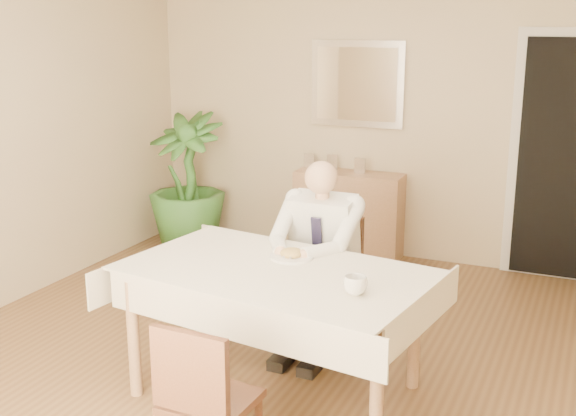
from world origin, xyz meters
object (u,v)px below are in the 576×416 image
at_px(coffee_mug, 355,285).
at_px(potted_palm, 187,181).
at_px(dining_table, 275,283).
at_px(chair_near, 203,397).
at_px(seated_man, 315,249).
at_px(chair_far, 330,270).
at_px(sideboard, 349,214).

xyz_separation_m(coffee_mug, potted_palm, (-2.47, 2.38, -0.16)).
height_order(dining_table, potted_palm, potted_palm).
xyz_separation_m(dining_table, chair_near, (0.07, -0.93, -0.22)).
distance_m(chair_near, seated_man, 1.54).
distance_m(chair_near, coffee_mug, 0.95).
xyz_separation_m(chair_near, seated_man, (-0.07, 1.52, 0.24)).
xyz_separation_m(dining_table, seated_man, (0.00, 0.59, 0.02)).
height_order(chair_near, coffee_mug, coffee_mug).
bearing_deg(potted_palm, chair_near, -57.27).
bearing_deg(coffee_mug, dining_table, 161.46).
bearing_deg(chair_near, seated_man, 94.50).
distance_m(chair_far, sideboard, 1.73).
bearing_deg(coffee_mug, sideboard, 109.87).
bearing_deg(potted_palm, sideboard, 13.02).
relative_size(chair_near, sideboard, 0.84).
bearing_deg(sideboard, seated_man, -78.74).
distance_m(dining_table, chair_near, 0.96).
bearing_deg(chair_near, dining_table, 96.13).
xyz_separation_m(dining_table, sideboard, (-0.45, 2.54, -0.28)).
distance_m(seated_man, potted_palm, 2.52).
relative_size(chair_far, seated_man, 0.66).
height_order(dining_table, chair_near, chair_near).
height_order(sideboard, potted_palm, potted_palm).
height_order(seated_man, sideboard, seated_man).
bearing_deg(sideboard, chair_far, -76.64).
bearing_deg(seated_man, chair_far, 90.00).
relative_size(dining_table, chair_near, 2.29).
relative_size(chair_far, potted_palm, 0.65).
xyz_separation_m(chair_near, potted_palm, (-2.01, 3.13, 0.19)).
xyz_separation_m(dining_table, coffee_mug, (0.53, -0.18, 0.13)).
bearing_deg(seated_man, sideboard, 103.03).
bearing_deg(chair_far, dining_table, -90.21).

